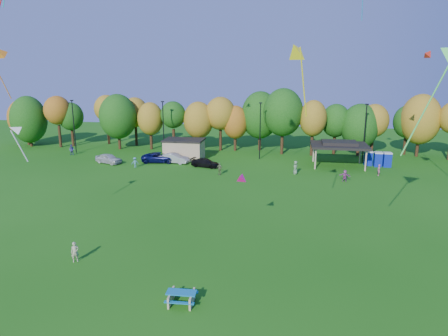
% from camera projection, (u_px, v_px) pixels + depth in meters
% --- Properties ---
extents(ground, '(160.00, 160.00, 0.00)m').
position_uv_depth(ground, '(183.00, 286.00, 26.61)').
color(ground, '#19600F').
rests_on(ground, ground).
extents(tree_line, '(93.57, 10.55, 11.15)m').
position_uv_depth(tree_line, '(245.00, 118.00, 68.98)').
color(tree_line, black).
rests_on(tree_line, ground).
extents(lamp_posts, '(64.50, 0.25, 9.09)m').
position_uv_depth(lamp_posts, '(260.00, 129.00, 63.46)').
color(lamp_posts, black).
rests_on(lamp_posts, ground).
extents(utility_building, '(6.30, 4.30, 3.25)m').
position_uv_depth(utility_building, '(184.00, 149.00, 64.21)').
color(utility_building, tan).
rests_on(utility_building, ground).
extents(pavilion, '(8.20, 6.20, 3.77)m').
position_uv_depth(pavilion, '(339.00, 145.00, 59.09)').
color(pavilion, tan).
rests_on(pavilion, ground).
extents(porta_potties, '(3.75, 1.74, 2.18)m').
position_uv_depth(porta_potties, '(378.00, 159.00, 59.55)').
color(porta_potties, '#0C21A4').
rests_on(porta_potties, ground).
extents(picnic_table, '(1.89, 1.59, 0.79)m').
position_uv_depth(picnic_table, '(182.00, 297.00, 24.49)').
color(picnic_table, tan).
rests_on(picnic_table, ground).
extents(kite_flyer, '(0.68, 0.62, 1.56)m').
position_uv_depth(kite_flyer, '(75.00, 252.00, 29.79)').
color(kite_flyer, '#B5AB88').
rests_on(kite_flyer, ground).
extents(car_a, '(4.76, 3.18, 1.51)m').
position_uv_depth(car_a, '(109.00, 159.00, 61.42)').
color(car_a, silver).
rests_on(car_a, ground).
extents(car_b, '(4.84, 2.29, 1.53)m').
position_uv_depth(car_b, '(174.00, 158.00, 61.57)').
color(car_b, '#A1A1A6').
rests_on(car_b, ground).
extents(car_c, '(5.81, 3.26, 1.54)m').
position_uv_depth(car_c, '(160.00, 157.00, 62.10)').
color(car_c, '#0B0F47').
rests_on(car_c, ground).
extents(car_d, '(4.65, 2.78, 1.26)m').
position_uv_depth(car_d, '(205.00, 163.00, 59.14)').
color(car_d, black).
rests_on(car_d, ground).
extents(far_person_0, '(0.95, 0.79, 1.78)m').
position_uv_depth(far_person_0, '(72.00, 150.00, 67.33)').
color(far_person_0, '#43418F').
rests_on(far_person_0, ground).
extents(far_person_1, '(1.14, 0.97, 1.53)m').
position_uv_depth(far_person_1, '(135.00, 162.00, 58.80)').
color(far_person_1, teal).
rests_on(far_person_1, ground).
extents(far_person_2, '(0.62, 0.92, 1.84)m').
position_uv_depth(far_person_2, '(295.00, 168.00, 55.07)').
color(far_person_2, '#668A5E').
rests_on(far_person_2, ground).
extents(far_person_3, '(0.46, 0.62, 1.56)m').
position_uv_depth(far_person_3, '(379.00, 170.00, 54.26)').
color(far_person_3, '#C25B85').
rests_on(far_person_3, ground).
extents(far_person_4, '(1.51, 0.92, 1.56)m').
position_uv_depth(far_person_4, '(345.00, 176.00, 51.28)').
color(far_person_4, '#9E418C').
rests_on(far_person_4, ground).
extents(far_person_5, '(1.08, 0.83, 1.71)m').
position_uv_depth(far_person_5, '(219.00, 169.00, 54.65)').
color(far_person_5, '#687648').
rests_on(far_person_5, ground).
extents(kite_10, '(1.97, 3.33, 5.53)m').
position_uv_depth(kite_10, '(296.00, 51.00, 28.20)').
color(kite_10, yellow).
extents(kite_12, '(1.11, 1.34, 1.26)m').
position_uv_depth(kite_12, '(241.00, 178.00, 32.61)').
color(kite_12, '#FF0E93').
extents(kite_13, '(1.70, 1.63, 1.36)m').
position_uv_depth(kite_13, '(429.00, 53.00, 45.93)').
color(kite_13, red).
extents(kite_14, '(1.96, 1.70, 3.41)m').
position_uv_depth(kite_14, '(15.00, 130.00, 34.55)').
color(kite_14, silver).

